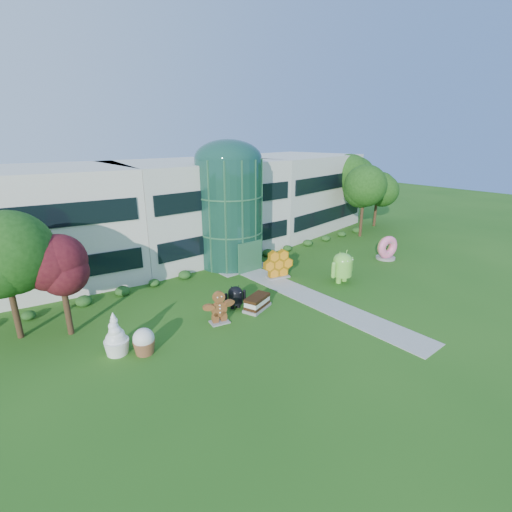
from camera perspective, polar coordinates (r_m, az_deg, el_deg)
ground at (r=27.74m, az=10.86°, el=-7.38°), size 140.00×140.00×0.00m
building at (r=39.58m, az=-9.21°, el=7.54°), size 46.00×15.00×9.30m
atrium at (r=34.58m, az=-4.11°, el=6.62°), size 6.00×6.00×9.80m
walkway at (r=28.90m, az=7.82°, el=-6.08°), size 2.40×20.00×0.04m
tree_red at (r=25.09m, az=-27.48°, el=-4.57°), size 4.00×4.00×6.00m
trees_backdrop at (r=35.53m, az=-5.02°, el=5.75°), size 52.00×8.00×8.40m
android_green at (r=31.59m, az=13.17°, el=-1.36°), size 2.71×1.85×3.01m
android_black at (r=26.45m, az=-3.21°, el=-6.09°), size 1.90×1.49×1.91m
donut at (r=38.82m, az=19.46°, el=1.27°), size 2.51×1.63×2.40m
gingerbread at (r=24.46m, az=-5.71°, el=-7.82°), size 2.59×1.41×2.27m
ice_cream_sandwich at (r=26.45m, az=0.18°, el=-7.16°), size 2.47×1.79×0.99m
honeycomb at (r=31.83m, az=3.42°, el=-1.44°), size 3.05×1.70×2.27m
froyo at (r=22.52m, az=-20.83°, el=-11.08°), size 1.85×1.85×2.53m
cupcake at (r=22.29m, az=-16.87°, el=-12.41°), size 1.68×1.68×1.55m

